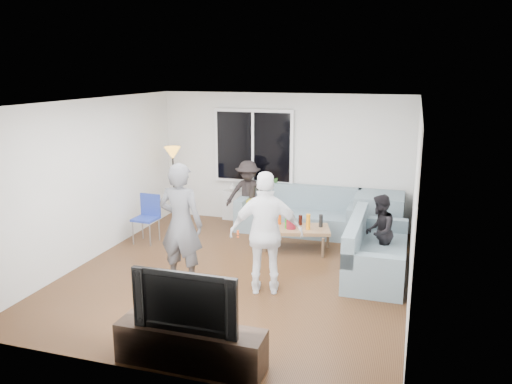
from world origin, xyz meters
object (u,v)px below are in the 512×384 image
(coffee_table, at_px, (297,239))
(sofa_back_section, at_px, (297,210))
(side_chair, at_px, (146,219))
(player_right, at_px, (266,233))
(spectator_back, at_px, (248,194))
(floor_lamp, at_px, (174,186))
(tv_console, at_px, (191,346))
(television, at_px, (189,298))
(spectator_right, at_px, (379,232))
(sofa_right_section, at_px, (377,247))
(player_left, at_px, (181,224))

(coffee_table, bearing_deg, sofa_back_section, 102.31)
(sofa_back_section, height_order, side_chair, side_chair)
(player_right, height_order, spectator_back, player_right)
(side_chair, bearing_deg, coffee_table, 12.61)
(floor_lamp, height_order, tv_console, floor_lamp)
(player_right, bearing_deg, side_chair, -42.63)
(sofa_back_section, relative_size, coffee_table, 2.09)
(side_chair, xyz_separation_m, television, (2.39, -3.36, 0.34))
(sofa_back_section, height_order, coffee_table, sofa_back_section)
(sofa_back_section, relative_size, floor_lamp, 1.47)
(floor_lamp, bearing_deg, spectator_back, 10.86)
(spectator_right, height_order, spectator_back, spectator_back)
(player_right, bearing_deg, floor_lamp, -58.99)
(side_chair, bearing_deg, sofa_right_section, 0.54)
(side_chair, bearing_deg, spectator_back, 48.35)
(side_chair, relative_size, spectator_right, 0.73)
(player_left, bearing_deg, player_right, -176.18)
(sofa_right_section, relative_size, floor_lamp, 1.28)
(sofa_right_section, relative_size, player_left, 1.12)
(spectator_back, bearing_deg, floor_lamp, 177.02)
(sofa_right_section, bearing_deg, floor_lamp, 71.21)
(player_right, bearing_deg, player_left, -11.85)
(sofa_right_section, relative_size, player_right, 1.16)
(spectator_right, bearing_deg, side_chair, -83.81)
(spectator_back, bearing_deg, sofa_back_section, -15.55)
(floor_lamp, height_order, spectator_right, floor_lamp)
(sofa_back_section, bearing_deg, side_chair, -150.14)
(sofa_back_section, bearing_deg, player_left, -110.37)
(side_chair, xyz_separation_m, tv_console, (2.39, -3.36, -0.21))
(player_left, bearing_deg, sofa_right_section, -154.96)
(sofa_back_section, relative_size, sofa_right_section, 1.15)
(floor_lamp, bearing_deg, player_right, -43.76)
(floor_lamp, bearing_deg, player_left, -61.79)
(player_left, distance_m, television, 2.16)
(sofa_right_section, distance_m, player_right, 1.88)
(side_chair, xyz_separation_m, player_left, (1.40, -1.45, 0.47))
(side_chair, distance_m, player_right, 3.01)
(side_chair, relative_size, player_left, 0.48)
(sofa_back_section, height_order, player_right, player_right)
(spectator_back, distance_m, tv_console, 4.91)
(coffee_table, distance_m, spectator_right, 1.50)
(sofa_back_section, bearing_deg, coffee_table, -77.69)
(player_left, height_order, player_right, player_left)
(side_chair, distance_m, spectator_back, 2.06)
(sofa_right_section, xyz_separation_m, coffee_table, (-1.39, 0.64, -0.22))
(tv_console, distance_m, television, 0.55)
(spectator_right, bearing_deg, spectator_back, -112.65)
(sofa_back_section, relative_size, player_right, 1.33)
(tv_console, bearing_deg, player_right, 82.75)
(sofa_back_section, bearing_deg, floor_lamp, -174.21)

